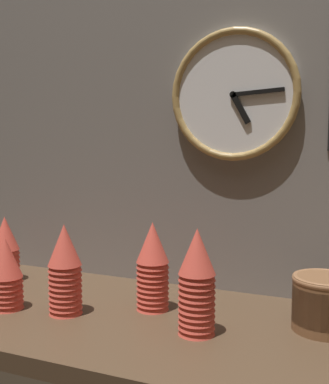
{
  "coord_description": "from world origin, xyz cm",
  "views": [
    {
      "loc": [
        38.41,
        -96.66,
        40.32
      ],
      "look_at": [
        -4.49,
        4.0,
        28.33
      ],
      "focal_mm": 45.0,
      "sensor_mm": 36.0,
      "label": 1
    }
  ],
  "objects": [
    {
      "name": "wall_clock",
      "position": [
        6.27,
        23.46,
        51.5
      ],
      "size": [
        33.32,
        2.7,
        33.32
      ],
      "color": "white"
    },
    {
      "name": "ground_plane",
      "position": [
        0.0,
        0.0,
        -2.0
      ],
      "size": [
        160.0,
        56.0,
        4.0
      ],
      "primitive_type": "cube",
      "color": "#4C3826"
    },
    {
      "name": "cup_stack_center_right",
      "position": [
        6.77,
        -5.4,
        11.18
      ],
      "size": [
        7.78,
        7.78,
        22.35
      ],
      "color": "#DB4C3D",
      "rests_on": "ground_plane"
    },
    {
      "name": "cup_stack_far_left",
      "position": [
        -56.32,
        9.55,
        9.26
      ],
      "size": [
        7.78,
        7.78,
        18.53
      ],
      "color": "#DB4C3D",
      "rests_on": "ground_plane"
    },
    {
      "name": "cup_stack_center_left",
      "position": [
        -25.15,
        -6.15,
        10.54
      ],
      "size": [
        7.78,
        7.78,
        21.08
      ],
      "color": "#DB4C3D",
      "rests_on": "ground_plane"
    },
    {
      "name": "cup_stack_left",
      "position": [
        -39.94,
        -8.89,
        8.63
      ],
      "size": [
        7.78,
        7.78,
        17.25
      ],
      "color": "#DB4C3D",
      "rests_on": "ground_plane"
    },
    {
      "name": "bowl_stack_right",
      "position": [
        30.93,
        7.15,
        6.18
      ],
      "size": [
        13.71,
        13.71,
        11.74
      ],
      "color": "brown",
      "rests_on": "ground_plane"
    },
    {
      "name": "cup_stack_center",
      "position": [
        -7.66,
        4.3,
        10.54
      ],
      "size": [
        7.78,
        7.78,
        21.08
      ],
      "color": "#DB4C3D",
      "rests_on": "ground_plane"
    },
    {
      "name": "wall_tiled_back",
      "position": [
        0.0,
        26.5,
        52.5
      ],
      "size": [
        160.0,
        3.0,
        105.0
      ],
      "color": "slate",
      "rests_on": "ground_plane"
    }
  ]
}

